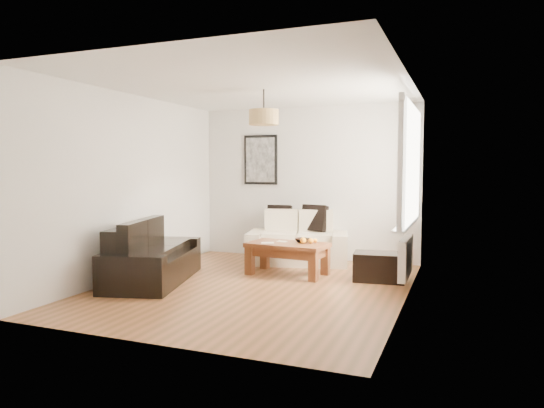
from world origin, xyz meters
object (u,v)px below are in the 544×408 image
at_px(sofa_leather, 153,254).
at_px(ottoman, 379,267).
at_px(coffee_table, 288,259).
at_px(loveseat_cream, 298,239).

relative_size(sofa_leather, ottoman, 2.60).
bearing_deg(ottoman, sofa_leather, -157.97).
bearing_deg(coffee_table, loveseat_cream, 99.22).
height_order(sofa_leather, ottoman, sofa_leather).
bearing_deg(sofa_leather, ottoman, -82.80).
xyz_separation_m(sofa_leather, coffee_table, (1.57, 1.08, -0.15)).
xyz_separation_m(loveseat_cream, ottoman, (1.46, -0.83, -0.20)).
height_order(loveseat_cream, sofa_leather, loveseat_cream).
relative_size(coffee_table, ottoman, 1.67).
xyz_separation_m(sofa_leather, ottoman, (2.88, 1.17, -0.19)).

